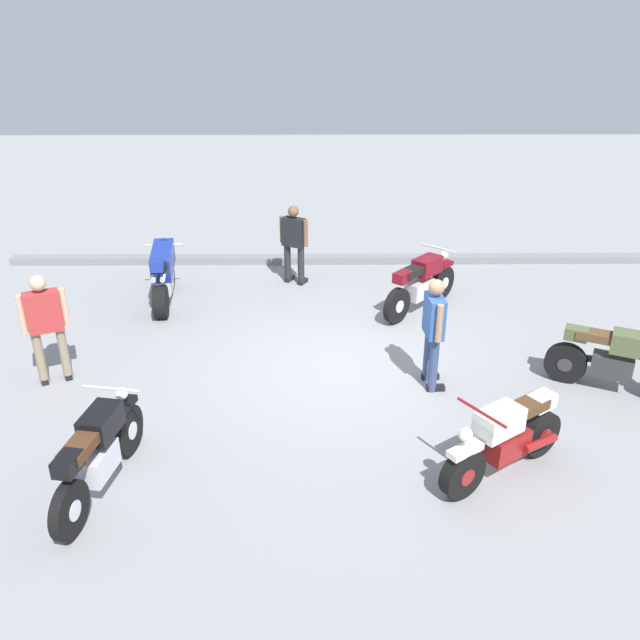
{
  "coord_description": "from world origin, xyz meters",
  "views": [
    {
      "loc": [
        -0.47,
        -8.9,
        5.1
      ],
      "look_at": [
        -0.39,
        0.15,
        0.75
      ],
      "focal_mm": 37.19,
      "sensor_mm": 36.0,
      "label": 1
    }
  ],
  "objects_px": {
    "motorcycle_blue_sportbike": "(163,272)",
    "motorcycle_olive_vintage": "(616,361)",
    "person_in_blue_shirt": "(434,327)",
    "person_in_black_shirt": "(294,241)",
    "motorcycle_maroon_cruiser": "(421,283)",
    "motorcycle_cream_vintage": "(506,439)",
    "motorcycle_black_cruiser": "(98,453)",
    "person_in_red_shirt": "(46,322)"
  },
  "relations": [
    {
      "from": "motorcycle_blue_sportbike",
      "to": "person_in_black_shirt",
      "type": "distance_m",
      "value": 2.58
    },
    {
      "from": "motorcycle_blue_sportbike",
      "to": "motorcycle_olive_vintage",
      "type": "xyz_separation_m",
      "value": [
        7.1,
        -3.22,
        -0.11
      ]
    },
    {
      "from": "motorcycle_blue_sportbike",
      "to": "motorcycle_maroon_cruiser",
      "type": "bearing_deg",
      "value": -100.12
    },
    {
      "from": "person_in_blue_shirt",
      "to": "motorcycle_maroon_cruiser",
      "type": "bearing_deg",
      "value": 80.53
    },
    {
      "from": "person_in_blue_shirt",
      "to": "person_in_red_shirt",
      "type": "distance_m",
      "value": 5.54
    },
    {
      "from": "motorcycle_maroon_cruiser",
      "to": "motorcycle_blue_sportbike",
      "type": "distance_m",
      "value": 4.73
    },
    {
      "from": "person_in_red_shirt",
      "to": "person_in_black_shirt",
      "type": "bearing_deg",
      "value": -66.08
    },
    {
      "from": "person_in_black_shirt",
      "to": "person_in_blue_shirt",
      "type": "bearing_deg",
      "value": -122.73
    },
    {
      "from": "motorcycle_blue_sportbike",
      "to": "person_in_red_shirt",
      "type": "bearing_deg",
      "value": 154.72
    },
    {
      "from": "person_in_red_shirt",
      "to": "person_in_black_shirt",
      "type": "distance_m",
      "value": 5.14
    },
    {
      "from": "motorcycle_blue_sportbike",
      "to": "motorcycle_olive_vintage",
      "type": "distance_m",
      "value": 7.8
    },
    {
      "from": "motorcycle_maroon_cruiser",
      "to": "person_in_red_shirt",
      "type": "relative_size",
      "value": 0.95
    },
    {
      "from": "motorcycle_maroon_cruiser",
      "to": "motorcycle_blue_sportbike",
      "type": "relative_size",
      "value": 0.83
    },
    {
      "from": "motorcycle_blue_sportbike",
      "to": "person_in_black_shirt",
      "type": "xyz_separation_m",
      "value": [
        2.4,
        0.92,
        0.3
      ]
    },
    {
      "from": "person_in_blue_shirt",
      "to": "motorcycle_cream_vintage",
      "type": "bearing_deg",
      "value": -79.53
    },
    {
      "from": "person_in_blue_shirt",
      "to": "person_in_red_shirt",
      "type": "xyz_separation_m",
      "value": [
        -5.54,
        0.15,
        0.02
      ]
    },
    {
      "from": "person_in_blue_shirt",
      "to": "motorcycle_blue_sportbike",
      "type": "bearing_deg",
      "value": 141.36
    },
    {
      "from": "person_in_red_shirt",
      "to": "motorcycle_olive_vintage",
      "type": "bearing_deg",
      "value": -116.21
    },
    {
      "from": "motorcycle_olive_vintage",
      "to": "person_in_red_shirt",
      "type": "bearing_deg",
      "value": -156.54
    },
    {
      "from": "motorcycle_cream_vintage",
      "to": "person_in_blue_shirt",
      "type": "distance_m",
      "value": 2.17
    },
    {
      "from": "motorcycle_cream_vintage",
      "to": "motorcycle_maroon_cruiser",
      "type": "bearing_deg",
      "value": -120.76
    },
    {
      "from": "motorcycle_black_cruiser",
      "to": "motorcycle_maroon_cruiser",
      "type": "xyz_separation_m",
      "value": [
        4.37,
        4.95,
        0.0
      ]
    },
    {
      "from": "motorcycle_blue_sportbike",
      "to": "person_in_blue_shirt",
      "type": "distance_m",
      "value": 5.43
    },
    {
      "from": "motorcycle_black_cruiser",
      "to": "motorcycle_olive_vintage",
      "type": "height_order",
      "value": "motorcycle_black_cruiser"
    },
    {
      "from": "motorcycle_black_cruiser",
      "to": "motorcycle_blue_sportbike",
      "type": "xyz_separation_m",
      "value": [
        -0.35,
        5.35,
        0.07
      ]
    },
    {
      "from": "motorcycle_black_cruiser",
      "to": "motorcycle_cream_vintage",
      "type": "distance_m",
      "value": 4.69
    },
    {
      "from": "motorcycle_blue_sportbike",
      "to": "person_in_black_shirt",
      "type": "bearing_deg",
      "value": -74.39
    },
    {
      "from": "motorcycle_olive_vintage",
      "to": "person_in_black_shirt",
      "type": "bearing_deg",
      "value": 164.43
    },
    {
      "from": "motorcycle_black_cruiser",
      "to": "person_in_red_shirt",
      "type": "xyz_separation_m",
      "value": [
        -1.4,
        2.46,
        0.45
      ]
    },
    {
      "from": "motorcycle_cream_vintage",
      "to": "person_in_blue_shirt",
      "type": "bearing_deg",
      "value": -109.65
    },
    {
      "from": "motorcycle_olive_vintage",
      "to": "motorcycle_cream_vintage",
      "type": "bearing_deg",
      "value": -112.19
    },
    {
      "from": "person_in_black_shirt",
      "to": "motorcycle_maroon_cruiser",
      "type": "bearing_deg",
      "value": -90.06
    },
    {
      "from": "motorcycle_blue_sportbike",
      "to": "person_in_red_shirt",
      "type": "xyz_separation_m",
      "value": [
        -1.05,
        -2.89,
        0.38
      ]
    },
    {
      "from": "motorcycle_olive_vintage",
      "to": "person_in_red_shirt",
      "type": "xyz_separation_m",
      "value": [
        -8.15,
        0.33,
        0.49
      ]
    },
    {
      "from": "person_in_black_shirt",
      "to": "motorcycle_black_cruiser",
      "type": "bearing_deg",
      "value": -168.63
    },
    {
      "from": "motorcycle_blue_sportbike",
      "to": "motorcycle_cream_vintage",
      "type": "relative_size",
      "value": 1.16
    },
    {
      "from": "motorcycle_maroon_cruiser",
      "to": "person_in_blue_shirt",
      "type": "distance_m",
      "value": 2.69
    },
    {
      "from": "motorcycle_black_cruiser",
      "to": "motorcycle_cream_vintage",
      "type": "relative_size",
      "value": 1.23
    },
    {
      "from": "motorcycle_blue_sportbike",
      "to": "motorcycle_olive_vintage",
      "type": "height_order",
      "value": "motorcycle_blue_sportbike"
    },
    {
      "from": "motorcycle_cream_vintage",
      "to": "person_in_black_shirt",
      "type": "bearing_deg",
      "value": -100.9
    },
    {
      "from": "person_in_blue_shirt",
      "to": "person_in_red_shirt",
      "type": "relative_size",
      "value": 0.98
    },
    {
      "from": "motorcycle_olive_vintage",
      "to": "person_in_black_shirt",
      "type": "height_order",
      "value": "person_in_black_shirt"
    }
  ]
}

